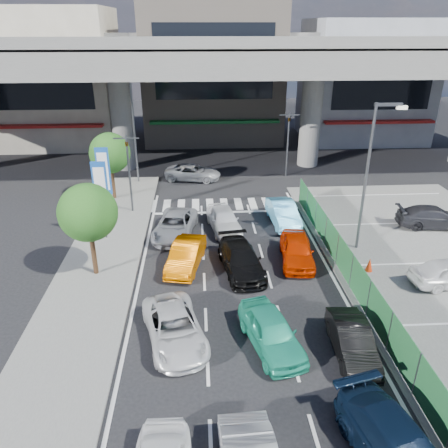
{
  "coord_description": "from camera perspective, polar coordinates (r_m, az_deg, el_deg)",
  "views": [
    {
      "loc": [
        -1.77,
        -15.24,
        11.47
      ],
      "look_at": [
        -0.48,
        5.48,
        1.95
      ],
      "focal_mm": 35.0,
      "sensor_mm": 36.0,
      "label": 1
    }
  ],
  "objects": [
    {
      "name": "ground",
      "position": [
        19.15,
        2.51,
        -12.17
      ],
      "size": [
        120.0,
        120.0,
        0.0
      ],
      "primitive_type": "plane",
      "color": "black",
      "rests_on": "ground"
    },
    {
      "name": "sidewalk_left",
      "position": [
        22.97,
        -16.31,
        -6.24
      ],
      "size": [
        4.0,
        30.0,
        0.12
      ],
      "primitive_type": "cube",
      "color": "#5D5D5B",
      "rests_on": "ground"
    },
    {
      "name": "fence_run",
      "position": [
        20.62,
        17.2,
        -7.43
      ],
      "size": [
        0.16,
        22.0,
        1.8
      ],
      "primitive_type": null,
      "color": "#205F31",
      "rests_on": "ground"
    },
    {
      "name": "expressway",
      "position": [
        37.38,
        -0.88,
        20.5
      ],
      "size": [
        64.0,
        14.0,
        10.75
      ],
      "color": "#63635F",
      "rests_on": "ground"
    },
    {
      "name": "building_west",
      "position": [
        49.55,
        -21.22,
        17.33
      ],
      "size": [
        12.0,
        10.9,
        13.0
      ],
      "color": "gray",
      "rests_on": "ground"
    },
    {
      "name": "building_center",
      "position": [
        48.4,
        -1.53,
        19.93
      ],
      "size": [
        14.0,
        10.9,
        15.0
      ],
      "color": "gray",
      "rests_on": "ground"
    },
    {
      "name": "building_east",
      "position": [
        50.73,
        17.81,
        17.36
      ],
      "size": [
        12.0,
        10.9,
        12.0
      ],
      "color": "gray",
      "rests_on": "ground"
    },
    {
      "name": "traffic_light_left",
      "position": [
        28.6,
        -12.48,
        8.8
      ],
      "size": [
        1.6,
        1.24,
        5.2
      ],
      "color": "#595B60",
      "rests_on": "ground"
    },
    {
      "name": "traffic_light_right",
      "position": [
        35.8,
        8.44,
        12.25
      ],
      "size": [
        1.6,
        1.24,
        5.2
      ],
      "color": "#595B60",
      "rests_on": "ground"
    },
    {
      "name": "street_lamp_right",
      "position": [
        24.0,
        18.64,
        7.14
      ],
      "size": [
        1.65,
        0.22,
        8.0
      ],
      "color": "#595B60",
      "rests_on": "ground"
    },
    {
      "name": "street_lamp_left",
      "position": [
        34.21,
        -11.42,
        12.89
      ],
      "size": [
        1.65,
        0.22,
        8.0
      ],
      "color": "#595B60",
      "rests_on": "ground"
    },
    {
      "name": "signboard_near",
      "position": [
        25.3,
        -15.78,
        4.29
      ],
      "size": [
        0.8,
        0.14,
        4.7
      ],
      "color": "#595B60",
      "rests_on": "ground"
    },
    {
      "name": "signboard_far",
      "position": [
        28.16,
        -15.43,
        6.38
      ],
      "size": [
        0.8,
        0.14,
        4.7
      ],
      "color": "#595B60",
      "rests_on": "ground"
    },
    {
      "name": "tree_near",
      "position": [
        21.51,
        -17.35,
        1.4
      ],
      "size": [
        2.8,
        2.8,
        4.8
      ],
      "color": "#382314",
      "rests_on": "ground"
    },
    {
      "name": "tree_far",
      "position": [
        31.4,
        -14.68,
        8.94
      ],
      "size": [
        2.8,
        2.8,
        4.8
      ],
      "color": "#382314",
      "rests_on": "ground"
    },
    {
      "name": "sedan_white_mid_left",
      "position": [
        17.71,
        -6.49,
        -13.32
      ],
      "size": [
        3.07,
        4.83,
        1.24
      ],
      "primitive_type": "imported",
      "rotation": [
        0.0,
        0.0,
        0.24
      ],
      "color": "silver",
      "rests_on": "ground"
    },
    {
      "name": "taxi_teal_mid",
      "position": [
        17.42,
        6.2,
        -13.77
      ],
      "size": [
        2.55,
        4.32,
        1.38
      ],
      "primitive_type": "imported",
      "rotation": [
        0.0,
        0.0,
        0.24
      ],
      "color": "#23A582",
      "rests_on": "ground"
    },
    {
      "name": "hatch_black_mid_right",
      "position": [
        17.68,
        16.41,
        -14.45
      ],
      "size": [
        1.51,
        3.79,
        1.23
      ],
      "primitive_type": "imported",
      "rotation": [
        0.0,
        0.0,
        -0.06
      ],
      "color": "black",
      "rests_on": "ground"
    },
    {
      "name": "taxi_orange_left",
      "position": [
        22.57,
        -4.98,
        -4.08
      ],
      "size": [
        2.2,
        4.2,
        1.32
      ],
      "primitive_type": "imported",
      "rotation": [
        0.0,
        0.0,
        -0.21
      ],
      "color": "#CA5E00",
      "rests_on": "ground"
    },
    {
      "name": "sedan_black_mid",
      "position": [
        22.12,
        2.26,
        -4.66
      ],
      "size": [
        2.42,
        4.69,
        1.3
      ],
      "primitive_type": "imported",
      "rotation": [
        0.0,
        0.0,
        0.14
      ],
      "color": "black",
      "rests_on": "ground"
    },
    {
      "name": "taxi_orange_right",
      "position": [
        23.23,
        9.51,
        -3.37
      ],
      "size": [
        2.06,
        4.2,
        1.38
      ],
      "primitive_type": "imported",
      "rotation": [
        0.0,
        0.0,
        -0.11
      ],
      "color": "#BA2300",
      "rests_on": "ground"
    },
    {
      "name": "wagon_silver_front_left",
      "position": [
        25.97,
        -6.41,
        -0.17
      ],
      "size": [
        2.84,
        4.89,
        1.28
      ],
      "primitive_type": "imported",
      "rotation": [
        0.0,
        0.0,
        -0.16
      ],
      "color": "#A4A6AC",
      "rests_on": "ground"
    },
    {
      "name": "sedan_white_front_mid",
      "position": [
        26.49,
        -0.03,
        0.63
      ],
      "size": [
        2.28,
        4.26,
        1.38
      ],
      "primitive_type": "imported",
      "rotation": [
        0.0,
        0.0,
        0.17
      ],
      "color": "white",
      "rests_on": "ground"
    },
    {
      "name": "kei_truck_front_right",
      "position": [
        27.6,
        7.73,
        1.43
      ],
      "size": [
        1.71,
        4.27,
        1.38
      ],
      "primitive_type": "imported",
      "rotation": [
        0.0,
        0.0,
        0.06
      ],
      "color": "#5DC5F7",
      "rests_on": "ground"
    },
    {
      "name": "crossing_wagon_silver",
      "position": [
        35.39,
        -4.1,
        6.73
      ],
      "size": [
        4.73,
        2.84,
        1.23
      ],
      "primitive_type": "imported",
      "rotation": [
        0.0,
        0.0,
        1.38
      ],
      "color": "#B2B4BA",
      "rests_on": "ground"
    },
    {
      "name": "parked_sedan_dgrey",
      "position": [
        29.7,
        25.72,
        0.82
      ],
      "size": [
        4.6,
        2.32,
        1.28
      ],
      "primitive_type": "imported",
      "rotation": [
        0.0,
        0.0,
        1.45
      ],
      "color": "#28282C",
      "rests_on": "parking_lot"
    },
    {
      "name": "traffic_cone",
      "position": [
        23.31,
        18.46,
        -5.05
      ],
      "size": [
        0.49,
        0.49,
        0.71
      ],
      "primitive_type": "cone",
      "rotation": [
        0.0,
        0.0,
        -0.43
      ],
      "color": "red",
      "rests_on": "parking_lot"
    }
  ]
}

